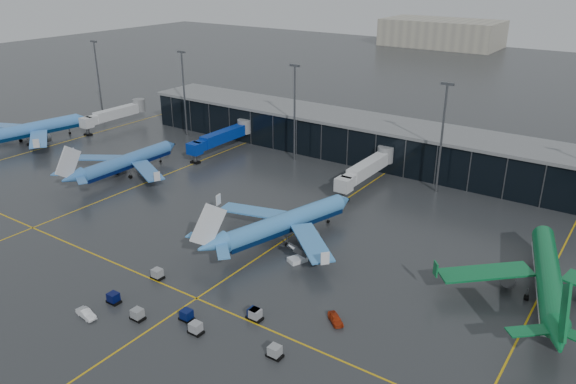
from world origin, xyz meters
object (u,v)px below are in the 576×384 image
Objects in this scene: airliner_klm_west at (28,122)px; airliner_klm_near at (286,211)px; baggage_carts at (195,313)px; mobile_airstair at (297,258)px; airliner_arkefly at (127,153)px; service_van_white at (86,314)px; airliner_aer_lingus at (551,263)px; service_van_red at (336,319)px.

airliner_klm_west is 1.07× the size of airliner_klm_near.
airliner_klm_west is at bearing 159.84° from baggage_carts.
baggage_carts is at bearing -73.53° from mobile_airstair.
airliner_arkefly reaches higher than service_van_white.
airliner_klm_near reaches higher than airliner_arkefly.
mobile_airstair is at bearing 1.66° from airliner_klm_west.
airliner_aer_lingus is 35.26m from service_van_red.
mobile_airstair is at bearing 90.35° from service_van_red.
airliner_klm_west is at bearing -162.88° from mobile_airstair.
mobile_airstair is 19.07m from service_van_red.
mobile_airstair is (3.37, 22.91, 0.01)m from baggage_carts.
airliner_aer_lingus is 10.86× the size of service_van_red.
airliner_arkefly is 9.30× the size of service_van_white.
airliner_klm_west reaches higher than mobile_airstair.
airliner_klm_near is 10.26× the size of service_van_red.
airliner_klm_west is at bearing 164.71° from airliner_aer_lingus.
airliner_klm_near is 28.53m from service_van_red.
airliner_arkefly is at bearing 7.55° from airliner_klm_west.
service_van_white is at bearing 161.89° from service_van_red.
service_van_white is (-31.72, -20.32, 0.02)m from service_van_red.
airliner_klm_near is 0.94× the size of airliner_aer_lingus.
baggage_carts is 7.80× the size of service_van_white.
baggage_carts is (100.78, -37.01, -5.50)m from airliner_klm_west.
airliner_klm_west is 1.01× the size of airliner_aer_lingus.
airliner_klm_west is at bearing 69.20° from service_van_white.
airliner_klm_near reaches higher than mobile_airstair.
airliner_klm_near reaches higher than baggage_carts.
airliner_aer_lingus is at bearing -0.14° from airliner_arkefly.
airliner_klm_west is 10.96× the size of service_van_red.
airliner_klm_west is at bearing 116.88° from service_van_red.
airliner_klm_west reaches higher than airliner_klm_near.
mobile_airstair is at bearing -26.93° from airliner_klm_near.
airliner_arkefly is at bearing 165.36° from airliner_aer_lingus.
airliner_klm_west is 98.99m from service_van_white.
mobile_airstair is (59.53, -12.68, -4.87)m from airliner_arkefly.
airliner_arkefly is 98.51m from airliner_aer_lingus.
airliner_klm_near is 1.24× the size of baggage_carts.
mobile_airstair reaches higher than service_van_red.
service_van_red is (118.99, -26.07, -5.63)m from airliner_klm_west.
airliner_arkefly is 53.31m from airliner_klm_near.
airliner_klm_near is 29.61m from baggage_carts.
airliner_aer_lingus is 41.49m from mobile_airstair.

